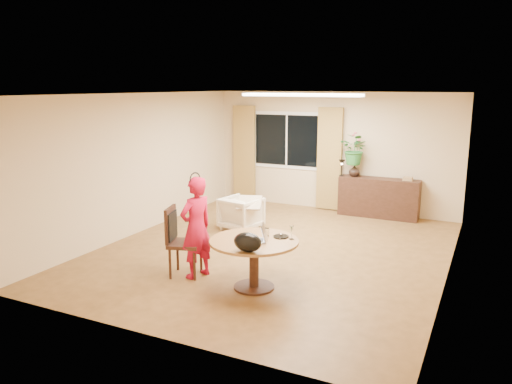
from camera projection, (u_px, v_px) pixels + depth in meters
floor at (273, 251)px, 8.40m from camera, size 6.50×6.50×0.00m
ceiling at (275, 94)px, 7.86m from camera, size 6.50×6.50×0.00m
wall_back at (333, 152)px, 10.99m from camera, size 5.50×0.00×5.50m
wall_left at (139, 164)px, 9.30m from camera, size 0.00×6.50×6.50m
wall_right at (454, 190)px, 6.96m from camera, size 0.00×6.50×6.50m
window at (287, 140)px, 11.40m from camera, size 1.70×0.03×1.30m
curtain_left at (244, 153)px, 11.85m from camera, size 0.55×0.08×2.25m
curtain_right at (329, 159)px, 10.96m from camera, size 0.55×0.08×2.25m
ceiling_panel at (301, 95)px, 8.92m from camera, size 2.20×0.35×0.05m
dining_table at (254, 250)px, 6.76m from camera, size 1.21×1.21×0.69m
dining_chair at (185, 242)px, 7.24m from camera, size 0.60×0.57×1.02m
child at (196, 228)px, 7.14m from camera, size 0.63×0.51×1.48m
laptop at (252, 232)px, 6.66m from camera, size 0.44×0.37×0.25m
tumbler at (266, 232)px, 6.90m from camera, size 0.09×0.09×0.11m
wine_glass at (292, 233)px, 6.74m from camera, size 0.07×0.07×0.19m
pot_lid at (281, 236)px, 6.85m from camera, size 0.23×0.23×0.04m
handbag at (248, 242)px, 6.23m from camera, size 0.41×0.29×0.25m
armchair at (241, 213)px, 9.62m from camera, size 0.80×0.81×0.63m
throw at (249, 198)px, 9.37m from camera, size 0.61×0.67×0.03m
sideboard at (379, 198)px, 10.50m from camera, size 1.66×0.40×0.83m
vase at (354, 171)px, 10.62m from camera, size 0.29×0.29×0.25m
bouquet at (355, 149)px, 10.52m from camera, size 0.72×0.67×0.66m
book_stack at (408, 179)px, 10.16m from camera, size 0.21×0.16×0.08m
desk_lamp at (342, 167)px, 10.67m from camera, size 0.16×0.16×0.37m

